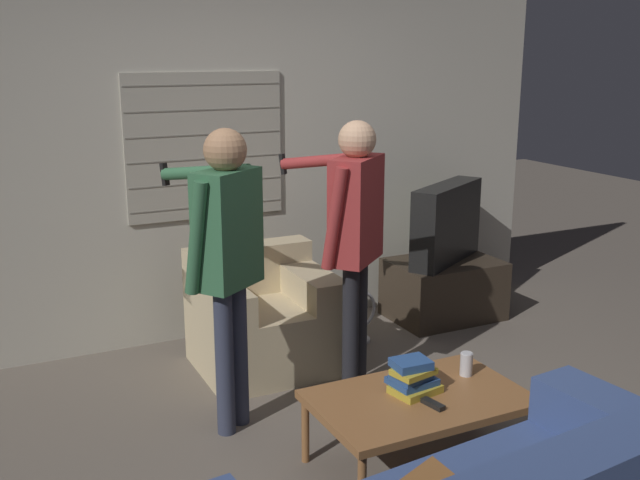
% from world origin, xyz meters
% --- Properties ---
extents(ground_plane, '(16.00, 16.00, 0.00)m').
position_xyz_m(ground_plane, '(0.00, 0.00, 0.00)').
color(ground_plane, '#665B51').
extents(wall_back, '(5.20, 0.08, 2.55)m').
position_xyz_m(wall_back, '(-0.00, 2.03, 1.28)').
color(wall_back, '#BCB7A8').
rests_on(wall_back, ground_plane).
extents(armchair_beige, '(0.87, 0.78, 0.77)m').
position_xyz_m(armchair_beige, '(-0.04, 1.31, 0.33)').
color(armchair_beige, '#C6B289').
rests_on(armchair_beige, ground_plane).
extents(coffee_table, '(1.05, 0.67, 0.39)m').
position_xyz_m(coffee_table, '(0.18, -0.20, 0.35)').
color(coffee_table, brown).
rests_on(coffee_table, ground_plane).
extents(tv_stand, '(0.83, 0.60, 0.46)m').
position_xyz_m(tv_stand, '(1.57, 1.55, 0.23)').
color(tv_stand, '#33281E').
rests_on(tv_stand, ground_plane).
extents(tv, '(0.84, 0.61, 0.60)m').
position_xyz_m(tv, '(1.57, 1.55, 0.76)').
color(tv, black).
rests_on(tv, tv_stand).
extents(person_left_standing, '(0.48, 0.81, 1.66)m').
position_xyz_m(person_left_standing, '(-0.52, 0.61, 1.05)').
color(person_left_standing, '#33384C').
rests_on(person_left_standing, ground_plane).
extents(person_right_standing, '(0.50, 0.83, 1.66)m').
position_xyz_m(person_right_standing, '(0.31, 0.73, 1.05)').
color(person_right_standing, black).
rests_on(person_right_standing, ground_plane).
extents(book_stack, '(0.26, 0.23, 0.18)m').
position_xyz_m(book_stack, '(0.17, -0.15, 0.47)').
color(book_stack, gold).
rests_on(book_stack, coffee_table).
extents(soda_can, '(0.07, 0.07, 0.13)m').
position_xyz_m(soda_can, '(0.54, -0.10, 0.45)').
color(soda_can, silver).
rests_on(soda_can, coffee_table).
extents(spare_remote, '(0.06, 0.14, 0.02)m').
position_xyz_m(spare_remote, '(0.18, -0.32, 0.40)').
color(spare_remote, black).
rests_on(spare_remote, coffee_table).
extents(floor_fan, '(0.31, 0.20, 0.39)m').
position_xyz_m(floor_fan, '(0.71, 1.40, 0.18)').
color(floor_fan, '#A8A8AD').
rests_on(floor_fan, ground_plane).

